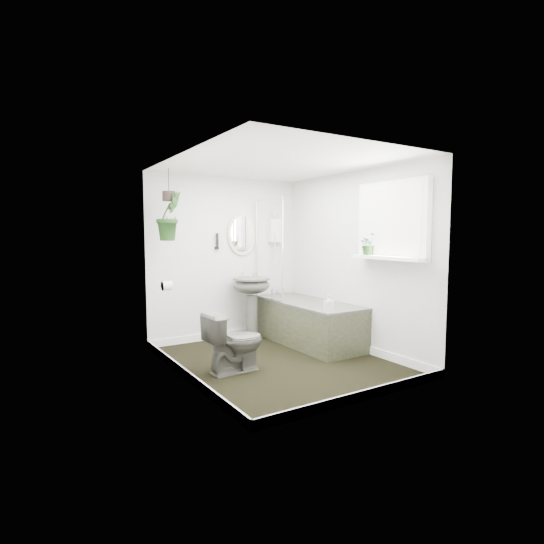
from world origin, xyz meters
TOP-DOWN VIEW (x-y plane):
  - floor at (0.00, 0.00)m, footprint 2.30×2.80m
  - ceiling at (0.00, 0.00)m, footprint 2.30×2.80m
  - wall_back at (0.00, 1.41)m, footprint 2.30×0.02m
  - wall_front at (0.00, -1.41)m, footprint 2.30×0.02m
  - wall_left at (-1.16, 0.00)m, footprint 0.02×2.80m
  - wall_right at (1.16, 0.00)m, footprint 0.02×2.80m
  - skirting at (0.00, 0.00)m, footprint 2.30×2.80m
  - bathtub at (0.80, 0.50)m, footprint 0.72×1.72m
  - bath_screen at (0.47, 0.99)m, footprint 0.04×0.72m
  - shower_box at (0.80, 1.34)m, footprint 0.20×0.10m
  - oval_mirror at (0.25, 1.37)m, footprint 0.46×0.03m
  - wall_sconce at (-0.15, 1.36)m, footprint 0.04×0.04m
  - toilet_roll_holder at (-1.10, 0.70)m, footprint 0.11×0.11m
  - window_recess at (1.09, -0.70)m, footprint 0.08×1.00m
  - window_sill at (1.02, -0.70)m, footprint 0.18×1.00m
  - window_blinds at (1.04, -0.70)m, footprint 0.01×0.86m
  - toilet at (-0.60, -0.05)m, footprint 0.67×0.41m
  - pedestal_sink at (0.25, 1.10)m, footprint 0.61×0.55m
  - sill_plant at (1.02, -0.40)m, footprint 0.28×0.26m
  - hanging_plant at (-0.95, 1.02)m, footprint 0.40×0.36m
  - soap_bottle at (0.51, -0.29)m, footprint 0.10×0.11m
  - hanging_pot at (-0.95, 1.02)m, footprint 0.16×0.16m

SIDE VIEW (x-z plane):
  - floor at x=0.00m, z-range -0.02..0.00m
  - skirting at x=0.00m, z-range 0.00..0.10m
  - bathtub at x=0.80m, z-range 0.00..0.58m
  - toilet at x=-0.60m, z-range 0.00..0.66m
  - pedestal_sink at x=0.25m, z-range 0.00..0.89m
  - soap_bottle at x=0.51m, z-range 0.58..0.79m
  - toilet_roll_holder at x=-1.10m, z-range 0.84..0.96m
  - wall_back at x=0.00m, z-range 0.00..2.30m
  - wall_front at x=0.00m, z-range 0.00..2.30m
  - wall_left at x=-1.16m, z-range 0.00..2.30m
  - wall_right at x=1.16m, z-range 0.00..2.30m
  - window_sill at x=1.02m, z-range 1.21..1.25m
  - bath_screen at x=0.47m, z-range 0.58..1.98m
  - sill_plant at x=1.02m, z-range 1.25..1.51m
  - wall_sconce at x=-0.15m, z-range 1.29..1.51m
  - oval_mirror at x=0.25m, z-range 1.19..1.81m
  - shower_box at x=0.80m, z-range 1.38..1.73m
  - window_recess at x=1.09m, z-range 1.20..2.10m
  - window_blinds at x=1.04m, z-range 1.27..2.03m
  - hanging_plant at x=-0.95m, z-range 1.42..2.02m
  - hanging_pot at x=-0.95m, z-range 1.90..2.02m
  - ceiling at x=0.00m, z-range 2.30..2.32m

